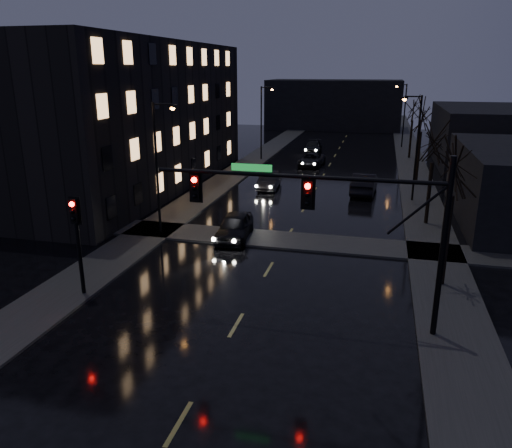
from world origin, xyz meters
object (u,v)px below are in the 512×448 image
Objects in this scene: oncoming_car_d at (313,147)px; oncoming_car_a at (235,227)px; oncoming_car_b at (269,180)px; oncoming_car_c at (311,160)px; lead_car at (364,183)px.

oncoming_car_a is at bearing -94.04° from oncoming_car_d.
oncoming_car_b is 11.23m from oncoming_car_c.
oncoming_car_d is (0.24, 33.19, -0.07)m from oncoming_car_a.
oncoming_car_d is 0.93× the size of lead_car.
oncoming_car_c is 0.93× the size of lead_car.
oncoming_car_b is at bearing 88.76° from oncoming_car_a.
lead_car is (7.11, 13.51, 0.08)m from oncoming_car_a.
lead_car is (6.87, -19.68, 0.15)m from oncoming_car_d.
lead_car is at bearing -74.40° from oncoming_car_d.
oncoming_car_c is 8.81m from oncoming_car_d.
oncoming_car_a is at bearing -89.43° from oncoming_car_b.
lead_car reaches higher than oncoming_car_d.
oncoming_car_a is at bearing 65.40° from lead_car.
oncoming_car_b is 19.81m from oncoming_car_d.
oncoming_car_a is 13.44m from oncoming_car_b.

